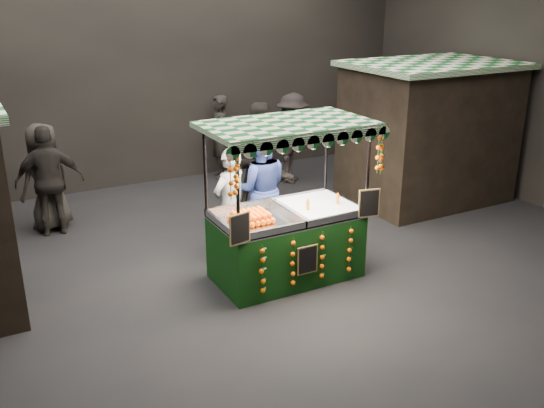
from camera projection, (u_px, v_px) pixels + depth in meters
ground at (255, 277)px, 8.47m from camera, size 12.00×12.00×0.00m
market_hall at (253, 29)px, 7.31m from camera, size 12.10×10.10×5.05m
neighbour_stall_right at (428, 132)px, 11.22m from camera, size 3.00×2.20×2.60m
juice_stall at (288, 232)px, 8.22m from camera, size 2.29×1.35×2.22m
vendor_grey at (230, 204)px, 8.79m from camera, size 0.72×0.60×1.70m
vendor_blue at (260, 189)px, 9.19m from camera, size 1.11×0.99×1.88m
shopper_1 at (263, 156)px, 10.89m from camera, size 1.07×0.90×1.95m
shopper_2 at (50, 181)px, 9.66m from camera, size 1.12×0.57×1.83m
shopper_3 at (292, 138)px, 12.32m from camera, size 1.35×1.33×1.86m
shopper_4 at (46, 177)px, 9.88m from camera, size 1.05×0.91×1.81m
shopper_5 at (260, 175)px, 10.49m from camera, size 0.77×1.49×1.53m
shopper_6 at (219, 137)px, 12.63m from camera, size 0.57×0.73×1.77m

